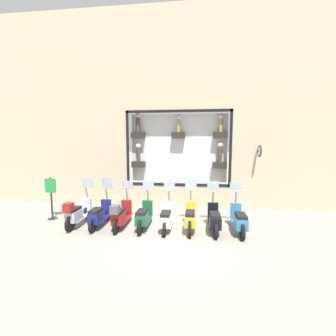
{
  "coord_description": "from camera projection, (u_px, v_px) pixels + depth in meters",
  "views": [
    {
      "loc": [
        -6.85,
        -0.75,
        3.03
      ],
      "look_at": [
        2.02,
        0.29,
        1.98
      ],
      "focal_mm": 24.0,
      "sensor_mm": 36.0,
      "label": 1
    }
  ],
  "objects": [
    {
      "name": "scooter_silver_7",
      "position": [
        77.0,
        213.0,
        8.04
      ],
      "size": [
        1.81,
        0.61,
        1.62
      ],
      "color": "black",
      "rests_on": "ground_plane"
    },
    {
      "name": "scooter_green_4",
      "position": [
        144.0,
        216.0,
        7.82
      ],
      "size": [
        1.81,
        0.6,
        1.56
      ],
      "color": "black",
      "rests_on": "ground_plane"
    },
    {
      "name": "scooter_red_5",
      "position": [
        121.0,
        215.0,
        7.85
      ],
      "size": [
        1.8,
        0.61,
        1.54
      ],
      "color": "black",
      "rests_on": "ground_plane"
    },
    {
      "name": "building_facade",
      "position": [
        178.0,
        108.0,
        10.22
      ],
      "size": [
        1.18,
        36.0,
        8.97
      ],
      "color": "tan",
      "rests_on": "ground_plane"
    },
    {
      "name": "shop_sign_post",
      "position": [
        51.0,
        197.0,
        8.75
      ],
      "size": [
        0.36,
        0.45,
        1.66
      ],
      "color": "#232326",
      "rests_on": "ground_plane"
    },
    {
      "name": "ground_plane",
      "position": [
        170.0,
        237.0,
        7.2
      ],
      "size": [
        120.0,
        120.0,
        0.0
      ],
      "primitive_type": "plane",
      "color": "gray"
    },
    {
      "name": "scooter_navy_6",
      "position": [
        99.0,
        215.0,
        8.01
      ],
      "size": [
        1.8,
        0.61,
        1.66
      ],
      "color": "black",
      "rests_on": "ground_plane"
    },
    {
      "name": "scooter_black_1",
      "position": [
        214.0,
        219.0,
        7.54
      ],
      "size": [
        1.8,
        0.6,
        1.6
      ],
      "color": "black",
      "rests_on": "ground_plane"
    },
    {
      "name": "scooter_white_3",
      "position": [
        167.0,
        218.0,
        7.73
      ],
      "size": [
        1.79,
        0.61,
        1.6
      ],
      "color": "black",
      "rests_on": "ground_plane"
    },
    {
      "name": "scooter_teal_0",
      "position": [
        239.0,
        220.0,
        7.45
      ],
      "size": [
        1.8,
        0.61,
        1.57
      ],
      "color": "black",
      "rests_on": "ground_plane"
    },
    {
      "name": "scooter_yellow_2",
      "position": [
        190.0,
        218.0,
        7.64
      ],
      "size": [
        1.81,
        0.6,
        1.66
      ],
      "color": "black",
      "rests_on": "ground_plane"
    }
  ]
}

